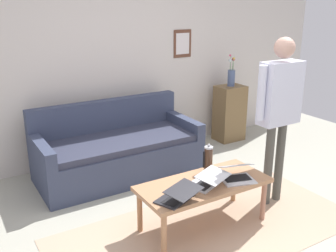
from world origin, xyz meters
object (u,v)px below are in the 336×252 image
(laptop_right, at_px, (237,175))
(coffee_table, at_px, (204,187))
(flower_vase, at_px, (231,76))
(laptop_center, at_px, (178,195))
(side_shelf, at_px, (229,113))
(person_standing, at_px, (280,101))
(laptop_left, at_px, (207,181))
(french_press, at_px, (208,159))
(couch, at_px, (117,151))

(laptop_right, bearing_deg, coffee_table, -18.38)
(laptop_right, distance_m, flower_vase, 2.42)
(laptop_center, height_order, side_shelf, side_shelf)
(coffee_table, height_order, side_shelf, side_shelf)
(side_shelf, height_order, person_standing, person_standing)
(laptop_center, relative_size, flower_vase, 0.90)
(laptop_center, bearing_deg, side_shelf, -138.31)
(laptop_center, distance_m, side_shelf, 2.89)
(laptop_left, height_order, side_shelf, side_shelf)
(coffee_table, bearing_deg, laptop_left, 76.38)
(laptop_right, height_order, french_press, french_press)
(laptop_right, relative_size, person_standing, 0.22)
(laptop_right, xyz_separation_m, side_shelf, (-1.46, -1.86, -0.08))
(laptop_right, xyz_separation_m, person_standing, (-0.61, -0.11, 0.61))
(coffee_table, height_order, french_press, french_press)
(couch, distance_m, laptop_right, 1.68)
(flower_vase, relative_size, person_standing, 0.27)
(laptop_center, bearing_deg, flower_vase, -138.30)
(person_standing, bearing_deg, flower_vase, -116.00)
(person_standing, bearing_deg, laptop_center, 7.23)
(laptop_left, distance_m, flower_vase, 2.60)
(french_press, bearing_deg, person_standing, 165.87)
(couch, distance_m, side_shelf, 2.02)
(couch, distance_m, french_press, 1.38)
(laptop_right, bearing_deg, laptop_center, 4.73)
(couch, relative_size, flower_vase, 4.15)
(couch, xyz_separation_m, coffee_table, (-0.22, 1.48, 0.10))
(coffee_table, xyz_separation_m, french_press, (-0.19, -0.19, 0.18))
(couch, height_order, coffee_table, couch)
(laptop_left, relative_size, laptop_right, 1.11)
(couch, distance_m, person_standing, 2.03)
(laptop_center, height_order, flower_vase, flower_vase)
(side_shelf, relative_size, flower_vase, 1.80)
(laptop_center, distance_m, person_standing, 1.45)
(coffee_table, distance_m, laptop_center, 0.43)
(coffee_table, height_order, flower_vase, flower_vase)
(coffee_table, xyz_separation_m, laptop_center, (0.39, 0.16, 0.09))
(french_press, xyz_separation_m, person_standing, (-0.73, 0.18, 0.53))
(couch, height_order, flower_vase, flower_vase)
(laptop_center, height_order, person_standing, person_standing)
(laptop_right, distance_m, french_press, 0.32)
(side_shelf, bearing_deg, french_press, 44.86)
(french_press, relative_size, flower_vase, 0.61)
(flower_vase, distance_m, person_standing, 1.96)
(french_press, bearing_deg, side_shelf, -135.14)
(coffee_table, bearing_deg, french_press, -134.61)
(french_press, height_order, person_standing, person_standing)
(coffee_table, bearing_deg, person_standing, -179.61)
(coffee_table, distance_m, laptop_right, 0.34)
(side_shelf, bearing_deg, laptop_left, 45.70)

